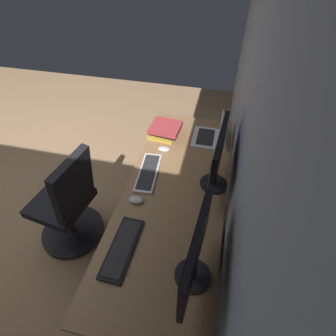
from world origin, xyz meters
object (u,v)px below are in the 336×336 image
object	(u,v)px
monitor_primary	(195,252)
monitor_secondary	(218,157)
drawer_pedestal	(169,255)
office_chair	(68,205)
laptop_leftmost	(213,135)
mouse_spare	(164,149)
keyboard_spare	(122,248)
book_stack_near	(165,130)
keyboard_main	(148,172)
mouse_main	(136,200)

from	to	relation	value
monitor_primary	monitor_secondary	world-z (taller)	monitor_secondary
drawer_pedestal	office_chair	distance (m)	0.92
drawer_pedestal	monitor_primary	distance (m)	0.73
drawer_pedestal	laptop_leftmost	xyz separation A→B (m)	(-0.96, 0.17, 0.43)
monitor_primary	mouse_spare	distance (m)	1.11
keyboard_spare	book_stack_near	world-z (taller)	book_stack_near
laptop_leftmost	keyboard_main	world-z (taller)	laptop_leftmost
book_stack_near	keyboard_main	bearing A→B (deg)	-1.17
keyboard_main	book_stack_near	distance (m)	0.50
mouse_main	office_chair	bearing A→B (deg)	-94.09
keyboard_spare	office_chair	distance (m)	0.82
monitor_secondary	keyboard_main	bearing A→B (deg)	-90.27
drawer_pedestal	monitor_secondary	world-z (taller)	monitor_secondary
office_chair	laptop_leftmost	bearing A→B (deg)	126.20
mouse_main	mouse_spare	xyz separation A→B (m)	(-0.58, 0.06, 0.00)
monitor_primary	keyboard_main	bearing A→B (deg)	-147.59
book_stack_near	laptop_leftmost	bearing A→B (deg)	95.68
monitor_primary	mouse_main	world-z (taller)	monitor_primary
keyboard_spare	book_stack_near	size ratio (longest dim) A/B	1.47
monitor_secondary	laptop_leftmost	xyz separation A→B (m)	(-0.54, -0.06, -0.22)
mouse_main	book_stack_near	size ratio (longest dim) A/B	0.36
laptop_leftmost	office_chair	distance (m)	1.36
mouse_spare	mouse_main	bearing A→B (deg)	-5.81
book_stack_near	drawer_pedestal	bearing A→B (deg)	15.29
monitor_primary	laptop_leftmost	size ratio (longest dim) A/B	1.79
mouse_spare	office_chair	world-z (taller)	office_chair
laptop_leftmost	drawer_pedestal	bearing A→B (deg)	-10.18
mouse_spare	keyboard_main	bearing A→B (deg)	-10.26
mouse_spare	book_stack_near	distance (m)	0.21
drawer_pedestal	office_chair	world-z (taller)	office_chair
monitor_secondary	book_stack_near	distance (m)	0.73
monitor_primary	book_stack_near	world-z (taller)	monitor_primary
drawer_pedestal	book_stack_near	bearing A→B (deg)	-164.71
monitor_primary	mouse_spare	world-z (taller)	monitor_primary
keyboard_main	mouse_spare	world-z (taller)	mouse_spare
keyboard_spare	mouse_main	bearing A→B (deg)	-175.31
laptop_leftmost	book_stack_near	distance (m)	0.43
monitor_primary	keyboard_main	xyz separation A→B (m)	(-0.72, -0.45, -0.25)
monitor_primary	office_chair	world-z (taller)	monitor_primary
monitor_secondary	mouse_spare	xyz separation A→B (m)	(-0.29, -0.44, -0.25)
book_stack_near	monitor_primary	bearing A→B (deg)	20.15
drawer_pedestal	monitor_secondary	xyz separation A→B (m)	(-0.42, 0.23, 0.65)
keyboard_main	office_chair	size ratio (longest dim) A/B	0.44
office_chair	book_stack_near	bearing A→B (deg)	139.09
book_stack_near	keyboard_spare	bearing A→B (deg)	0.69
monitor_secondary	keyboard_spare	bearing A→B (deg)	-36.28
monitor_primary	office_chair	size ratio (longest dim) A/B	0.57
laptop_leftmost	keyboard_spare	xyz separation A→B (m)	(1.18, -0.41, -0.04)
drawer_pedestal	office_chair	size ratio (longest dim) A/B	0.72
laptop_leftmost	keyboard_spare	bearing A→B (deg)	-19.18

